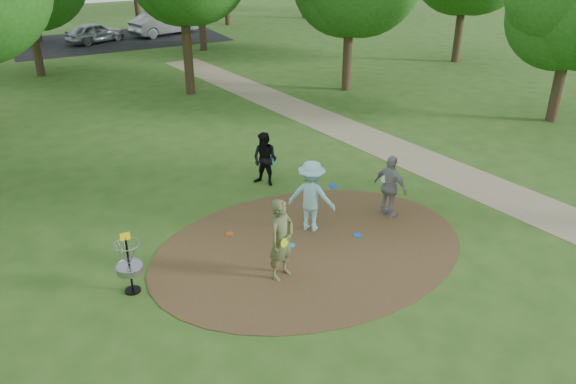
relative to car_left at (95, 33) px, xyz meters
name	(u,v)px	position (x,y,z in m)	size (l,w,h in m)	color
ground	(310,248)	(-0.36, -29.72, -0.66)	(100.00, 100.00, 0.00)	#2D5119
dirt_clearing	(310,248)	(-0.36, -29.72, -0.65)	(8.40, 8.40, 0.02)	#47301C
footpath	(448,172)	(6.14, -27.72, -0.66)	(2.00, 40.00, 0.01)	#8C7A5B
parking_lot	(120,40)	(1.64, 0.28, -0.66)	(14.00, 8.00, 0.01)	black
player_observer_with_disc	(281,240)	(-1.58, -30.48, 0.35)	(0.87, 0.73, 2.02)	#565E36
player_throwing_with_disc	(311,196)	(0.16, -28.86, 0.34)	(1.52, 1.45, 2.01)	#98DAE2
player_walking_with_disc	(265,159)	(0.32, -25.70, 0.20)	(1.02, 1.07, 1.73)	black
player_waiting_with_disc	(390,187)	(2.48, -29.25, 0.26)	(0.71, 1.16, 1.85)	gray
disc_ground_cyan	(291,245)	(-0.75, -29.40, -0.63)	(0.22, 0.22, 0.02)	#18A3C6
disc_ground_blue	(357,235)	(1.07, -29.78, -0.63)	(0.22, 0.22, 0.02)	blue
disc_ground_red	(230,234)	(-1.93, -28.11, -0.63)	(0.22, 0.22, 0.02)	#BD4312
car_left	(95,33)	(0.00, 0.00, 0.00)	(1.57, 3.90, 1.33)	#A9ABB1
car_right	(164,23)	(4.95, 0.47, 0.14)	(1.71, 4.91, 1.62)	#999CA0
disc_golf_basket	(128,259)	(-4.86, -29.42, 0.21)	(0.63, 0.63, 1.54)	black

